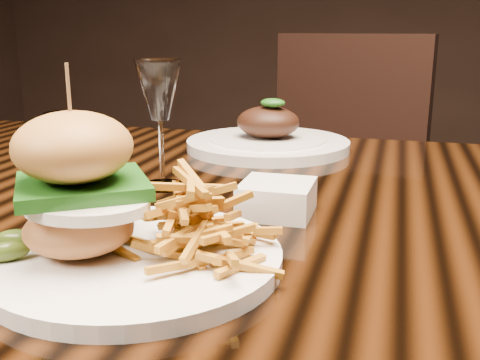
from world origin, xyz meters
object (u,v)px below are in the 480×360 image
(dining_table, at_px, (281,253))
(chair_far, at_px, (333,181))
(far_dish, at_px, (268,140))
(burger_plate, at_px, (130,216))
(wine_glass, at_px, (159,95))

(dining_table, height_order, chair_far, chair_far)
(far_dish, xyz_separation_m, chair_far, (0.06, 0.60, -0.23))
(dining_table, height_order, far_dish, far_dish)
(burger_plate, xyz_separation_m, wine_glass, (-0.08, 0.26, 0.08))
(chair_far, bearing_deg, wine_glass, -85.50)
(burger_plate, height_order, chair_far, chair_far)
(dining_table, distance_m, chair_far, 0.90)
(dining_table, relative_size, far_dish, 5.44)
(dining_table, bearing_deg, far_dish, 106.56)
(wine_glass, xyz_separation_m, chair_far, (0.14, 0.88, -0.34))
(far_dish, distance_m, chair_far, 0.64)
(burger_plate, bearing_deg, chair_far, 63.59)
(wine_glass, relative_size, far_dish, 0.59)
(burger_plate, xyz_separation_m, chair_far, (0.06, 1.14, -0.26))
(far_dish, bearing_deg, dining_table, -73.44)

